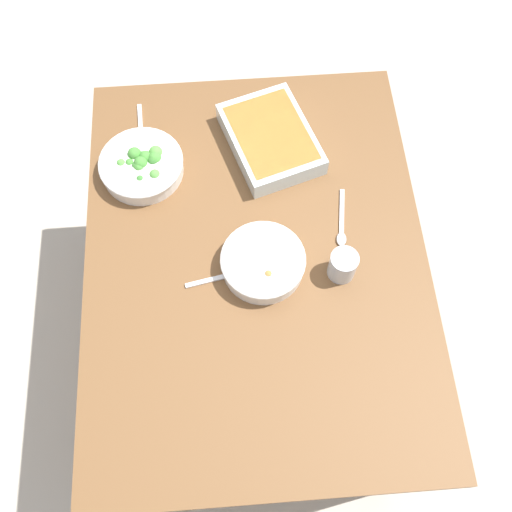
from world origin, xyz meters
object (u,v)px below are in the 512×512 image
at_px(spoon_by_broccoli, 141,135).
at_px(spoon_spare, 342,226).
at_px(stew_bowl, 263,262).
at_px(drink_cup, 343,266).
at_px(broccoli_bowl, 142,165).
at_px(baking_dish, 271,138).
at_px(spoon_by_stew, 228,275).

bearing_deg(spoon_by_broccoli, spoon_spare, 58.02).
bearing_deg(spoon_spare, spoon_by_broccoli, -121.98).
height_order(stew_bowl, spoon_spare, stew_bowl).
bearing_deg(drink_cup, spoon_by_broccoli, -132.12).
relative_size(stew_bowl, broccoli_bowl, 0.93).
bearing_deg(baking_dish, drink_cup, 19.86).
bearing_deg(spoon_spare, baking_dish, -148.73).
height_order(broccoli_bowl, spoon_by_broccoli, broccoli_bowl).
bearing_deg(spoon_by_stew, baking_dish, 160.24).
xyz_separation_m(stew_bowl, spoon_spare, (-0.10, 0.22, -0.03)).
xyz_separation_m(stew_bowl, spoon_by_stew, (0.02, -0.09, -0.03)).
height_order(drink_cup, spoon_by_broccoli, drink_cup).
bearing_deg(broccoli_bowl, baking_dish, 99.58).
bearing_deg(drink_cup, spoon_spare, 171.29).
relative_size(drink_cup, spoon_by_broccoli, 0.48).
distance_m(stew_bowl, spoon_spare, 0.25).
height_order(broccoli_bowl, spoon_spare, broccoli_bowl).
xyz_separation_m(broccoli_bowl, spoon_spare, (0.22, 0.53, -0.03)).
relative_size(broccoli_bowl, baking_dish, 0.66).
distance_m(stew_bowl, broccoli_bowl, 0.45).
relative_size(stew_bowl, spoon_spare, 1.24).
distance_m(baking_dish, spoon_by_stew, 0.43).
bearing_deg(stew_bowl, drink_cup, 82.10).
relative_size(spoon_by_broccoli, spoon_spare, 1.00).
xyz_separation_m(broccoli_bowl, spoon_by_stew, (0.34, 0.22, -0.03)).
relative_size(spoon_by_stew, spoon_spare, 1.00).
relative_size(baking_dish, spoon_by_stew, 2.01).
xyz_separation_m(spoon_by_broccoli, spoon_spare, (0.34, 0.54, 0.00)).
bearing_deg(stew_bowl, spoon_spare, 115.41).
height_order(baking_dish, drink_cup, drink_cup).
bearing_deg(baking_dish, spoon_by_broccoli, -99.16).
height_order(baking_dish, spoon_by_broccoli, baking_dish).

